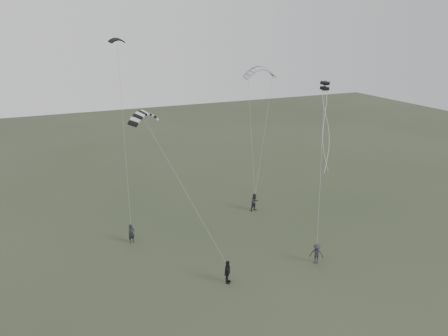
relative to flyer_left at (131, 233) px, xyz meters
name	(u,v)px	position (x,y,z in m)	size (l,w,h in m)	color
ground	(237,262)	(7.01, -6.64, -0.84)	(140.00, 140.00, 0.00)	#2F3A25
flyer_left	(131,233)	(0.00, 0.00, 0.00)	(0.61, 0.40, 1.69)	black
flyer_right	(255,202)	(12.96, 1.81, 0.07)	(0.89, 0.69, 1.83)	#28292E
flyer_center	(227,272)	(5.08, -9.06, 0.06)	(1.05, 0.44, 1.80)	black
flyer_far	(317,254)	(12.66, -9.36, 0.00)	(1.09, 0.63, 1.69)	#2C2C31
kite_dark_small	(117,39)	(0.66, 3.77, 16.05)	(1.47, 0.44, 0.49)	black
kite_pale_large	(261,69)	(15.61, 6.20, 12.88)	(3.64, 0.82, 1.52)	#B3B6B8
kite_striped	(144,113)	(1.14, -2.34, 10.90)	(2.91, 0.73, 1.15)	black
kite_box	(325,86)	(16.30, -3.95, 12.32)	(0.56, 0.56, 0.68)	black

